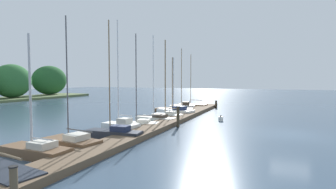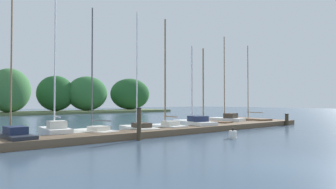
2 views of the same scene
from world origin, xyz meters
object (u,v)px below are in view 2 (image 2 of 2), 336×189
at_px(sailboat_10, 226,120).
at_px(channel_buoy_0, 233,134).
at_px(sailboat_7, 166,125).
at_px(mooring_piling_1, 139,124).
at_px(sailboat_5, 93,131).
at_px(mooring_piling_2, 287,119).
at_px(sailboat_11, 249,120).
at_px(sailboat_6, 138,128).
at_px(sailboat_4, 55,131).
at_px(sailboat_3, 12,136).
at_px(sailboat_8, 193,123).
at_px(sailboat_9, 205,122).

relative_size(sailboat_10, channel_buoy_0, 13.66).
bearing_deg(sailboat_7, mooring_piling_1, 124.48).
xyz_separation_m(sailboat_5, sailboat_10, (11.94, 0.54, 0.09)).
xyz_separation_m(mooring_piling_1, mooring_piling_2, (14.57, 0.18, -0.33)).
distance_m(sailboat_11, mooring_piling_2, 3.16).
bearing_deg(sailboat_7, sailboat_6, 84.06).
height_order(sailboat_6, channel_buoy_0, sailboat_6).
relative_size(mooring_piling_2, channel_buoy_0, 1.76).
bearing_deg(sailboat_4, channel_buoy_0, -122.45).
relative_size(sailboat_11, mooring_piling_2, 7.27).
distance_m(sailboat_7, sailboat_10, 7.08).
bearing_deg(sailboat_6, mooring_piling_2, -91.48).
distance_m(mooring_piling_2, channel_buoy_0, 10.64).
relative_size(sailboat_3, sailboat_10, 1.00).
distance_m(sailboat_3, sailboat_8, 11.67).
bearing_deg(sailboat_8, sailboat_7, 106.42).
relative_size(sailboat_4, sailboat_10, 1.07).
relative_size(sailboat_3, mooring_piling_1, 4.54).
relative_size(sailboat_5, mooring_piling_2, 7.58).
relative_size(sailboat_5, channel_buoy_0, 13.37).
xyz_separation_m(sailboat_11, mooring_piling_2, (0.81, -3.04, 0.19)).
distance_m(sailboat_9, mooring_piling_1, 9.47).
bearing_deg(mooring_piling_2, sailboat_8, 162.47).
bearing_deg(sailboat_4, sailboat_7, -90.05).
xyz_separation_m(sailboat_8, channel_buoy_0, (-2.20, -5.18, -0.19)).
bearing_deg(sailboat_7, sailboat_9, -75.48).
distance_m(sailboat_11, mooring_piling_1, 14.13).
bearing_deg(mooring_piling_1, mooring_piling_2, 0.70).
bearing_deg(sailboat_4, mooring_piling_2, -94.13).
bearing_deg(sailboat_10, sailboat_5, 79.68).
bearing_deg(channel_buoy_0, sailboat_3, 152.71).
distance_m(sailboat_4, sailboat_11, 16.74).
xyz_separation_m(sailboat_4, sailboat_5, (1.95, -0.40, -0.10)).
height_order(sailboat_7, mooring_piling_1, sailboat_7).
height_order(sailboat_5, sailboat_9, sailboat_5).
bearing_deg(sailboat_3, sailboat_6, -90.76).
relative_size(sailboat_3, sailboat_7, 1.00).
relative_size(sailboat_5, sailboat_7, 0.98).
bearing_deg(sailboat_8, sailboat_4, 99.51).
height_order(sailboat_3, sailboat_10, sailboat_3).
relative_size(sailboat_6, sailboat_7, 1.02).
bearing_deg(sailboat_6, sailboat_11, -77.82).
bearing_deg(sailboat_8, sailboat_9, -52.48).
distance_m(sailboat_3, sailboat_11, 18.97).
height_order(sailboat_6, mooring_piling_1, sailboat_6).
bearing_deg(sailboat_9, channel_buoy_0, 134.32).
bearing_deg(sailboat_6, sailboat_8, -80.81).
distance_m(sailboat_5, sailboat_9, 9.76).
xyz_separation_m(mooring_piling_2, channel_buoy_0, (-10.30, -2.62, -0.27)).
bearing_deg(mooring_piling_2, sailboat_6, 168.25).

